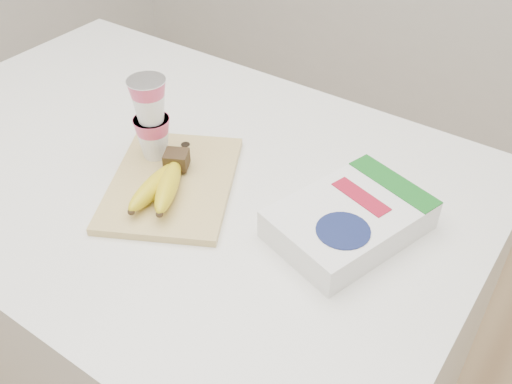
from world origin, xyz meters
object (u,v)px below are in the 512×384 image
yogurt_stack (151,116)px  bananas (163,183)px  cutting_board (172,183)px  table (183,311)px  cereal_box (350,219)px

yogurt_stack → bananas: bearing=-40.2°
bananas → yogurt_stack: size_ratio=1.14×
cutting_board → bananas: 0.05m
cutting_board → bananas: size_ratio=1.58×
table → cutting_board: size_ratio=4.16×
bananas → cereal_box: (0.35, 0.12, -0.01)m
yogurt_stack → cereal_box: bearing=5.2°
cutting_board → yogurt_stack: (-0.08, 0.04, 0.11)m
bananas → yogurt_stack: (-0.10, 0.08, 0.08)m
bananas → yogurt_stack: yogurt_stack is taller
table → cereal_box: (0.44, 0.03, 0.55)m
bananas → cereal_box: bananas is taller
yogurt_stack → cereal_box: yogurt_stack is taller
yogurt_stack → cereal_box: 0.45m
table → cereal_box: size_ratio=4.23×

